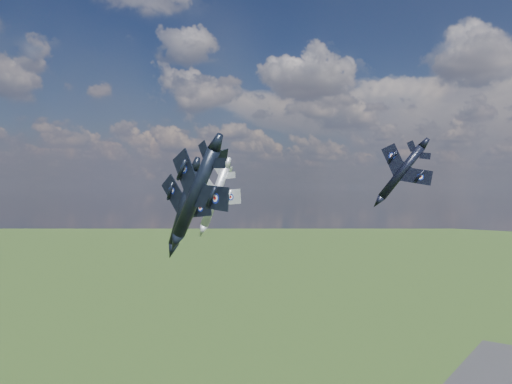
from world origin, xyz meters
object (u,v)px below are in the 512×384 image
Objects in this scene: jet_high_navy at (401,172)px; jet_lead_navy at (184,207)px; jet_right_navy at (196,193)px; jet_left_silver at (215,197)px.

jet_lead_navy is at bearing -143.37° from jet_high_navy.
jet_right_navy reaches higher than jet_left_silver.
jet_high_navy is at bearing 49.71° from jet_lead_navy.
jet_lead_navy is 29.56m from jet_right_navy.
jet_left_silver is at bearing 116.93° from jet_lead_navy.
jet_lead_navy is at bearing 142.72° from jet_right_navy.
jet_lead_navy is 1.17× the size of jet_high_navy.
jet_right_navy is 0.89× the size of jet_high_navy.
jet_high_navy is 0.88× the size of jet_left_silver.
jet_right_navy is at bearing -58.28° from jet_left_silver.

